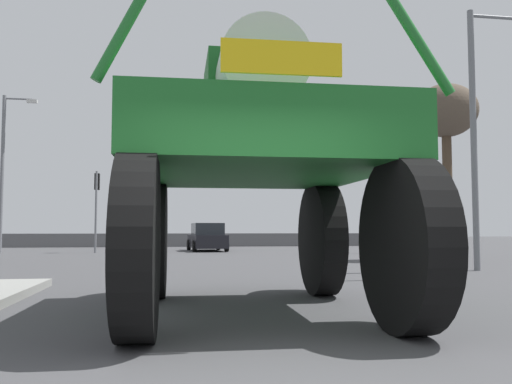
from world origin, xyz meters
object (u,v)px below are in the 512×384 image
(oversize_sprayer, at_px, (254,166))
(streetlight_far_right, at_px, (383,167))
(bare_tree_right, at_px, (446,115))
(traffic_signal_far_left, at_px, (97,193))
(streetlight_far_left, at_px, (5,165))
(streetlight_near_right, at_px, (479,122))
(sedan_ahead, at_px, (207,238))
(traffic_signal_near_right, at_px, (391,172))

(oversize_sprayer, bearing_deg, streetlight_far_right, -26.65)
(streetlight_far_right, bearing_deg, bare_tree_right, -88.46)
(traffic_signal_far_left, xyz_separation_m, streetlight_far_left, (-4.45, -0.06, 1.35))
(traffic_signal_far_left, height_order, streetlight_far_right, streetlight_far_right)
(streetlight_near_right, bearing_deg, streetlight_far_right, 81.93)
(traffic_signal_far_left, xyz_separation_m, bare_tree_right, (14.34, -8.97, 2.64))
(streetlight_near_right, xyz_separation_m, streetlight_far_right, (1.56, 11.00, -0.01))
(sedan_ahead, height_order, traffic_signal_near_right, traffic_signal_near_right)
(sedan_ahead, relative_size, bare_tree_right, 0.61)
(streetlight_far_left, xyz_separation_m, bare_tree_right, (18.79, -8.91, 1.29))
(traffic_signal_near_right, height_order, streetlight_near_right, streetlight_near_right)
(sedan_ahead, relative_size, traffic_signal_far_left, 1.02)
(traffic_signal_near_right, bearing_deg, streetlight_far_left, 129.90)
(streetlight_near_right, bearing_deg, traffic_signal_near_right, -150.11)
(traffic_signal_near_right, bearing_deg, streetlight_near_right, 29.89)
(oversize_sprayer, height_order, streetlight_near_right, streetlight_near_right)
(traffic_signal_far_left, height_order, streetlight_far_left, streetlight_far_left)
(traffic_signal_far_left, relative_size, streetlight_far_left, 0.52)
(oversize_sprayer, xyz_separation_m, traffic_signal_far_left, (-4.90, 20.69, 0.92))
(sedan_ahead, distance_m, traffic_signal_far_left, 6.32)
(oversize_sprayer, height_order, streetlight_far_right, streetlight_far_right)
(sedan_ahead, distance_m, bare_tree_right, 14.30)
(oversize_sprayer, xyz_separation_m, bare_tree_right, (9.44, 11.72, 3.56))
(streetlight_near_right, bearing_deg, traffic_signal_far_left, 132.01)
(traffic_signal_near_right, xyz_separation_m, bare_tree_right, (5.37, 7.14, 3.09))
(streetlight_far_left, xyz_separation_m, streetlight_far_right, (18.63, -2.95, -0.07))
(traffic_signal_far_left, bearing_deg, traffic_signal_near_right, -60.89)
(sedan_ahead, xyz_separation_m, streetlight_near_right, (6.89, -15.33, 3.60))
(streetlight_far_left, distance_m, streetlight_far_right, 18.86)
(sedan_ahead, bearing_deg, streetlight_far_left, 93.42)
(streetlight_far_left, height_order, streetlight_far_right, streetlight_far_left)
(sedan_ahead, height_order, streetlight_near_right, streetlight_near_right)
(streetlight_far_right, bearing_deg, traffic_signal_near_right, -111.69)
(traffic_signal_far_left, xyz_separation_m, streetlight_far_right, (14.18, -3.01, 1.28))
(streetlight_near_right, height_order, streetlight_far_left, streetlight_far_left)
(oversize_sprayer, bearing_deg, streetlight_far_left, 25.42)
(streetlight_near_right, height_order, streetlight_far_right, streetlight_far_right)
(traffic_signal_far_left, relative_size, bare_tree_right, 0.60)
(traffic_signal_near_right, bearing_deg, traffic_signal_far_left, 119.11)
(streetlight_far_left, bearing_deg, streetlight_near_right, -39.26)
(oversize_sprayer, height_order, traffic_signal_near_right, oversize_sprayer)
(streetlight_far_left, height_order, bare_tree_right, streetlight_far_left)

